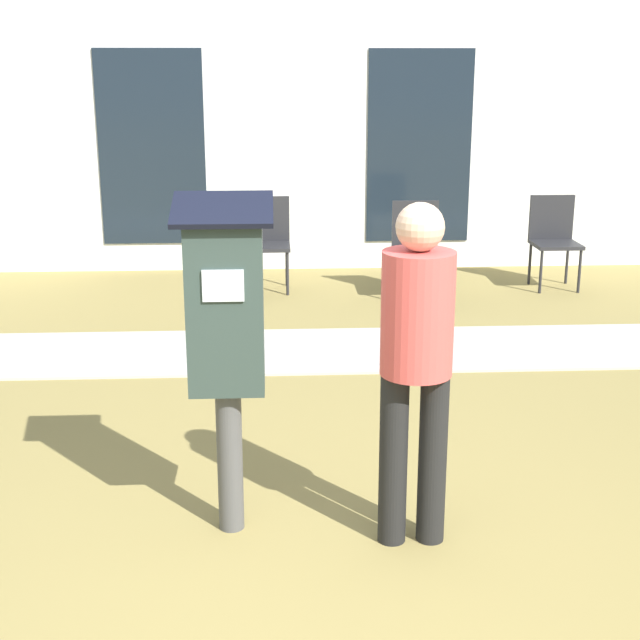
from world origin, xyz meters
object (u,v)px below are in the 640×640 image
Objects in this scene: person_standing at (416,350)px; outdoor_chair_left at (267,236)px; outdoor_chair_right at (554,234)px; outdoor_chair_middle at (416,241)px; parking_meter at (226,323)px.

person_standing is 1.76× the size of outdoor_chair_left.
outdoor_chair_left is at bearing 174.09° from outdoor_chair_right.
outdoor_chair_middle is 1.00× the size of outdoor_chair_right.
person_standing reaches higher than outdoor_chair_left.
person_standing is 4.97m from outdoor_chair_left.
outdoor_chair_middle is at bearing 77.54° from person_standing.
parking_meter is 1.77× the size of outdoor_chair_middle.
parking_meter is 1.77× the size of outdoor_chair_left.
outdoor_chair_middle is at bearing 70.31° from parking_meter.
outdoor_chair_right is (2.14, 4.85, -0.40)m from person_standing.
person_standing is at bearing -102.85° from outdoor_chair_middle.
outdoor_chair_right is at bearing 8.45° from outdoor_chair_middle.
parking_meter is 4.78m from outdoor_chair_left.
outdoor_chair_middle is (1.57, 4.39, -0.49)m from parking_meter.
outdoor_chair_right is (1.41, 0.30, 0.00)m from outdoor_chair_middle.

